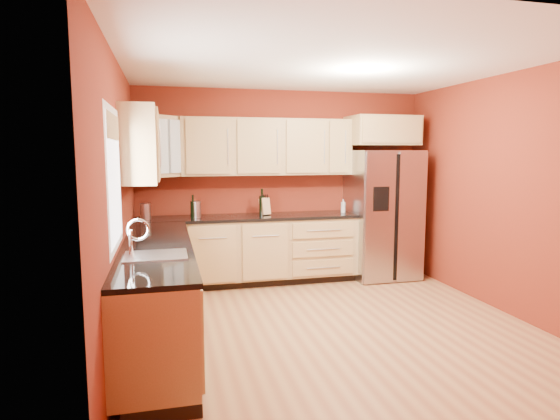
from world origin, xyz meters
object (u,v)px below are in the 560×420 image
at_px(refrigerator, 382,214).
at_px(canister_left, 145,211).
at_px(soap_dispenser, 343,206).
at_px(wine_bottle_a, 193,206).
at_px(knife_block, 265,206).

distance_m(refrigerator, canister_left, 3.20).
bearing_deg(soap_dispenser, refrigerator, -9.78).
bearing_deg(wine_bottle_a, canister_left, 178.78).
height_order(canister_left, knife_block, knife_block).
bearing_deg(wine_bottle_a, knife_block, 5.41).
bearing_deg(canister_left, soap_dispenser, 1.23).
bearing_deg(canister_left, knife_block, 2.89).
xyz_separation_m(knife_block, soap_dispenser, (1.11, -0.02, -0.02)).
distance_m(refrigerator, soap_dispenser, 0.57).
relative_size(wine_bottle_a, soap_dispenser, 1.63).
bearing_deg(soap_dispenser, canister_left, -178.77).
height_order(refrigerator, wine_bottle_a, refrigerator).
distance_m(refrigerator, knife_block, 1.67).
relative_size(knife_block, soap_dispenser, 1.23).
bearing_deg(soap_dispenser, knife_block, 178.92).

